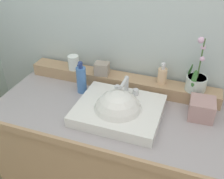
{
  "coord_description": "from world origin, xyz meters",
  "views": [
    {
      "loc": [
        0.43,
        -1.12,
        1.79
      ],
      "look_at": [
        0.03,
        -0.01,
        1.02
      ],
      "focal_mm": 42.57,
      "sensor_mm": 36.0,
      "label": 1
    }
  ],
  "objects_px": {
    "sink_basin": "(118,112)",
    "lotion_bottle": "(81,79)",
    "trinket_box": "(102,69)",
    "tumbler_cup": "(74,63)",
    "potted_plant": "(196,81)",
    "soap_dispenser": "(162,75)",
    "tissue_box": "(202,109)"
  },
  "relations": [
    {
      "from": "sink_basin",
      "to": "lotion_bottle",
      "type": "height_order",
      "value": "lotion_bottle"
    },
    {
      "from": "trinket_box",
      "to": "lotion_bottle",
      "type": "xyz_separation_m",
      "value": [
        -0.09,
        -0.12,
        -0.03
      ]
    },
    {
      "from": "sink_basin",
      "to": "tumbler_cup",
      "type": "relative_size",
      "value": 4.92
    },
    {
      "from": "sink_basin",
      "to": "potted_plant",
      "type": "bearing_deg",
      "value": 37.75
    },
    {
      "from": "potted_plant",
      "to": "soap_dispenser",
      "type": "height_order",
      "value": "potted_plant"
    },
    {
      "from": "trinket_box",
      "to": "lotion_bottle",
      "type": "distance_m",
      "value": 0.15
    },
    {
      "from": "sink_basin",
      "to": "potted_plant",
      "type": "xyz_separation_m",
      "value": [
        0.37,
        0.28,
        0.11
      ]
    },
    {
      "from": "trinket_box",
      "to": "lotion_bottle",
      "type": "height_order",
      "value": "lotion_bottle"
    },
    {
      "from": "sink_basin",
      "to": "trinket_box",
      "type": "height_order",
      "value": "sink_basin"
    },
    {
      "from": "soap_dispenser",
      "to": "lotion_bottle",
      "type": "height_order",
      "value": "soap_dispenser"
    },
    {
      "from": "trinket_box",
      "to": "tissue_box",
      "type": "distance_m",
      "value": 0.64
    },
    {
      "from": "trinket_box",
      "to": "lotion_bottle",
      "type": "relative_size",
      "value": 0.43
    },
    {
      "from": "potted_plant",
      "to": "sink_basin",
      "type": "bearing_deg",
      "value": -142.25
    },
    {
      "from": "sink_basin",
      "to": "lotion_bottle",
      "type": "relative_size",
      "value": 2.24
    },
    {
      "from": "soap_dispenser",
      "to": "trinket_box",
      "type": "bearing_deg",
      "value": -175.99
    },
    {
      "from": "trinket_box",
      "to": "tissue_box",
      "type": "bearing_deg",
      "value": -18.72
    },
    {
      "from": "sink_basin",
      "to": "tissue_box",
      "type": "bearing_deg",
      "value": 18.77
    },
    {
      "from": "sink_basin",
      "to": "potted_plant",
      "type": "height_order",
      "value": "potted_plant"
    },
    {
      "from": "tumbler_cup",
      "to": "trinket_box",
      "type": "relative_size",
      "value": 1.07
    },
    {
      "from": "lotion_bottle",
      "to": "sink_basin",
      "type": "bearing_deg",
      "value": -28.09
    },
    {
      "from": "sink_basin",
      "to": "trinket_box",
      "type": "bearing_deg",
      "value": 126.34
    },
    {
      "from": "potted_plant",
      "to": "soap_dispenser",
      "type": "distance_m",
      "value": 0.19
    },
    {
      "from": "trinket_box",
      "to": "sink_basin",
      "type": "bearing_deg",
      "value": -60.81
    },
    {
      "from": "tissue_box",
      "to": "lotion_bottle",
      "type": "bearing_deg",
      "value": 179.22
    },
    {
      "from": "potted_plant",
      "to": "soap_dispenser",
      "type": "xyz_separation_m",
      "value": [
        -0.19,
        0.01,
        -0.01
      ]
    },
    {
      "from": "tumbler_cup",
      "to": "lotion_bottle",
      "type": "distance_m",
      "value": 0.17
    },
    {
      "from": "soap_dispenser",
      "to": "trinket_box",
      "type": "distance_m",
      "value": 0.37
    },
    {
      "from": "tumbler_cup",
      "to": "lotion_bottle",
      "type": "height_order",
      "value": "lotion_bottle"
    },
    {
      "from": "potted_plant",
      "to": "trinket_box",
      "type": "bearing_deg",
      "value": -178.53
    },
    {
      "from": "potted_plant",
      "to": "tissue_box",
      "type": "height_order",
      "value": "potted_plant"
    },
    {
      "from": "trinket_box",
      "to": "tissue_box",
      "type": "relative_size",
      "value": 0.67
    },
    {
      "from": "sink_basin",
      "to": "soap_dispenser",
      "type": "height_order",
      "value": "soap_dispenser"
    }
  ]
}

